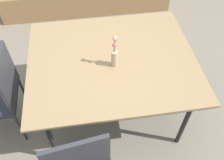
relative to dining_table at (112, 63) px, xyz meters
The scene contains 3 objects.
ground_plane 0.74m from the dining_table, 127.13° to the left, with size 12.00×12.00×0.00m, color #756B5B.
dining_table is the anchor object (origin of this frame).
flower_vase 0.19m from the dining_table, 82.91° to the right, with size 0.05×0.05×0.30m.
Camera 1 is at (-0.16, -1.54, 2.26)m, focal length 39.52 mm.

